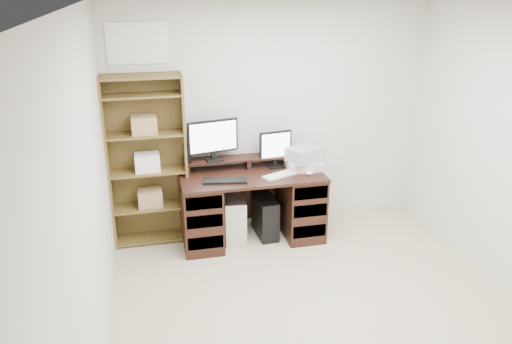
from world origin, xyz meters
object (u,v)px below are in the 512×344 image
object	(u,v)px
tower_silver	(235,217)
bookshelf	(147,160)
monitor_wide	(213,138)
tower_black	(265,216)
printer	(304,165)
desk	(252,205)
monitor_small	(275,148)

from	to	relation	value
tower_silver	bookshelf	xyz separation A→B (m)	(-0.88, 0.18, 0.67)
tower_silver	monitor_wide	bearing A→B (deg)	146.94
tower_silver	tower_black	world-z (taller)	tower_silver
printer	desk	bearing A→B (deg)	-176.94
monitor_wide	monitor_small	xyz separation A→B (m)	(0.67, -0.03, -0.15)
monitor_wide	printer	world-z (taller)	monitor_wide
desk	bookshelf	size ratio (longest dim) A/B	0.83
monitor_small	tower_silver	bearing A→B (deg)	-174.24
monitor_small	printer	world-z (taller)	monitor_small
desk	tower_black	world-z (taller)	desk
desk	monitor_wide	distance (m)	0.83
bookshelf	monitor_wide	bearing A→B (deg)	-1.97
tower_silver	tower_black	size ratio (longest dim) A/B	1.09
monitor_wide	tower_black	xyz separation A→B (m)	(0.53, -0.16, -0.89)
monitor_small	tower_black	distance (m)	0.77
monitor_small	tower_silver	xyz separation A→B (m)	(-0.48, -0.12, -0.72)
monitor_small	tower_silver	size ratio (longest dim) A/B	0.80
tower_silver	tower_black	xyz separation A→B (m)	(0.34, -0.01, -0.02)
monitor_small	monitor_wide	bearing A→B (deg)	168.93
printer	tower_silver	xyz separation A→B (m)	(-0.77, 0.02, -0.55)
printer	bookshelf	bearing A→B (deg)	174.61
monitor_small	bookshelf	xyz separation A→B (m)	(-1.36, 0.05, -0.05)
desk	printer	world-z (taller)	printer
printer	tower_silver	bearing A→B (deg)	179.96
tower_silver	tower_black	distance (m)	0.34
desk	tower_silver	bearing A→B (deg)	168.74
monitor_small	tower_black	xyz separation A→B (m)	(-0.14, -0.13, -0.74)
monitor_wide	bookshelf	bearing A→B (deg)	167.00
tower_silver	bookshelf	size ratio (longest dim) A/B	0.28
desk	monitor_wide	xyz separation A→B (m)	(-0.37, 0.19, 0.72)
monitor_wide	tower_silver	bearing A→B (deg)	-50.31
bookshelf	tower_black	bearing A→B (deg)	-8.68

